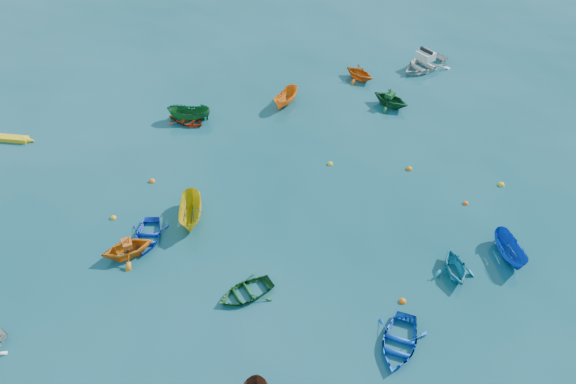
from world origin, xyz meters
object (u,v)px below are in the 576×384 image
(kayak_yellow, at_px, (6,140))
(dinghy_blue_se, at_px, (398,345))
(dinghy_blue_sw, at_px, (148,239))
(motorboat_white, at_px, (424,68))

(kayak_yellow, bearing_deg, dinghy_blue_se, -116.03)
(dinghy_blue_sw, xyz_separation_m, dinghy_blue_se, (13.51, -2.73, 0.00))
(dinghy_blue_se, bearing_deg, dinghy_blue_sw, 172.42)
(dinghy_blue_sw, height_order, motorboat_white, motorboat_white)
(motorboat_white, bearing_deg, dinghy_blue_se, -50.80)
(dinghy_blue_se, bearing_deg, motorboat_white, 97.50)
(dinghy_blue_se, height_order, motorboat_white, motorboat_white)
(kayak_yellow, height_order, motorboat_white, motorboat_white)
(dinghy_blue_sw, distance_m, dinghy_blue_se, 13.78)
(dinghy_blue_se, xyz_separation_m, motorboat_white, (-1.59, 24.88, 0.00))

